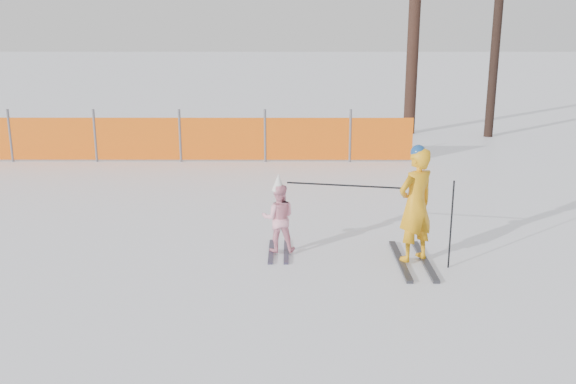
{
  "coord_description": "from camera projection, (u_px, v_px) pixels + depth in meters",
  "views": [
    {
      "loc": [
        0.03,
        -7.91,
        3.27
      ],
      "look_at": [
        0.0,
        0.5,
        1.0
      ],
      "focal_mm": 40.0,
      "sensor_mm": 36.0,
      "label": 1
    }
  ],
  "objects": [
    {
      "name": "adult",
      "position": [
        415.0,
        205.0,
        8.72
      ],
      "size": [
        0.69,
        1.52,
        1.66
      ],
      "color": "black",
      "rests_on": "ground"
    },
    {
      "name": "child",
      "position": [
        279.0,
        217.0,
        9.16
      ],
      "size": [
        0.49,
        0.95,
        1.17
      ],
      "color": "black",
      "rests_on": "ground"
    },
    {
      "name": "ground",
      "position": [
        288.0,
        275.0,
        8.49
      ],
      "size": [
        120.0,
        120.0,
        0.0
      ],
      "primitive_type": "plane",
      "color": "white",
      "rests_on": "ground"
    },
    {
      "name": "safety_fence",
      "position": [
        81.0,
        139.0,
        15.08
      ],
      "size": [
        15.5,
        0.06,
        1.25
      ],
      "color": "#595960",
      "rests_on": "ground"
    },
    {
      "name": "ski_poles",
      "position": [
        390.0,
        202.0,
        8.73
      ],
      "size": [
        2.21,
        0.57,
        1.22
      ],
      "color": "black",
      "rests_on": "ground"
    },
    {
      "name": "tree_trunks",
      "position": [
        441.0,
        32.0,
        18.09
      ],
      "size": [
        2.49,
        0.85,
        6.0
      ],
      "color": "#321E16",
      "rests_on": "ground"
    }
  ]
}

